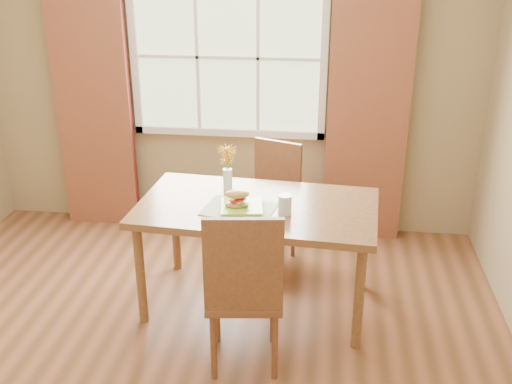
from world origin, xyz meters
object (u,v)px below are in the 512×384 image
object	(u,v)px
chair_near	(244,286)
water_glass	(285,205)
chair_far	(272,197)
croissant_sandwich	(237,199)
flower_vase	(227,163)
dining_table	(257,215)

from	to	relation	value
chair_near	water_glass	distance (m)	0.66
chair_far	croissant_sandwich	bearing A→B (deg)	-80.19
croissant_sandwich	chair_near	bearing A→B (deg)	-88.43
chair_near	chair_far	distance (m)	1.41
croissant_sandwich	water_glass	xyz separation A→B (m)	(0.31, -0.02, -0.02)
chair_near	flower_vase	world-z (taller)	flower_vase
dining_table	flower_vase	size ratio (longest dim) A/B	4.97
chair_far	water_glass	world-z (taller)	chair_far
dining_table	chair_far	xyz separation A→B (m)	(0.03, 0.70, -0.17)
croissant_sandwich	water_glass	world-z (taller)	croissant_sandwich
chair_far	croissant_sandwich	world-z (taller)	chair_far
chair_near	chair_far	size ratio (longest dim) A/B	1.10
chair_near	water_glass	bearing A→B (deg)	65.68
dining_table	croissant_sandwich	bearing A→B (deg)	-135.60
dining_table	chair_near	world-z (taller)	chair_near
dining_table	flower_vase	distance (m)	0.42
croissant_sandwich	flower_vase	world-z (taller)	flower_vase
dining_table	chair_far	bearing A→B (deg)	91.77
croissant_sandwich	water_glass	distance (m)	0.31
dining_table	chair_near	bearing A→B (deg)	-84.97
flower_vase	croissant_sandwich	bearing A→B (deg)	-69.85
dining_table	water_glass	distance (m)	0.27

